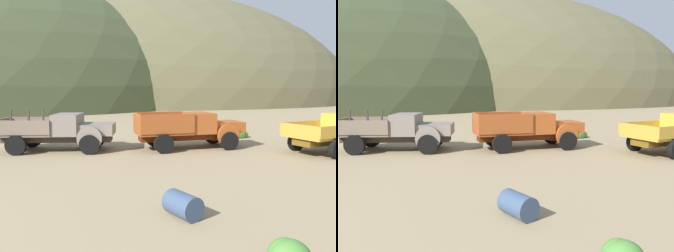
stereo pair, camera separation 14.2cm
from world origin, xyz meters
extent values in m
ellipsoid|color=brown|center=(14.22, 72.89, 0.00)|extent=(104.20, 66.79, 50.97)
cube|color=#3D322D|center=(3.31, 10.17, 0.66)|extent=(5.45, 1.63, 0.36)
cube|color=slate|center=(5.27, 9.93, 1.11)|extent=(1.90, 1.93, 0.55)
cube|color=#B7B2A8|center=(6.06, 9.83, 1.09)|extent=(0.23, 1.19, 0.44)
cylinder|color=slate|center=(4.92, 8.93, 0.76)|extent=(1.21, 0.33, 1.20)
cylinder|color=slate|center=(5.17, 10.98, 0.76)|extent=(1.21, 0.33, 1.20)
cube|color=slate|center=(3.81, 10.11, 1.36)|extent=(1.48, 2.13, 1.05)
cube|color=black|center=(4.37, 10.04, 1.57)|extent=(0.26, 1.69, 0.59)
cube|color=#746354|center=(1.85, 10.35, 0.90)|extent=(2.95, 2.40, 0.12)
cube|color=#746354|center=(1.72, 9.32, 1.31)|extent=(2.71, 0.43, 0.70)
cube|color=#746354|center=(1.97, 11.39, 1.31)|extent=(2.71, 0.43, 0.70)
cube|color=#746354|center=(0.55, 10.51, 1.31)|extent=(0.36, 2.08, 0.70)
cube|color=#3D322D|center=(1.31, 9.37, 1.91)|extent=(0.09, 0.09, 0.50)
cube|color=#3D322D|center=(2.12, 9.27, 1.91)|extent=(0.09, 0.09, 0.50)
cube|color=#3D322D|center=(2.80, 9.19, 1.91)|extent=(0.09, 0.09, 0.50)
cylinder|color=black|center=(4.91, 8.88, 0.48)|extent=(0.99, 0.40, 0.96)
cylinder|color=black|center=(5.18, 11.03, 0.48)|extent=(0.99, 0.40, 0.96)
cylinder|color=black|center=(1.49, 9.31, 0.48)|extent=(0.99, 0.40, 0.96)
cylinder|color=black|center=(1.75, 11.46, 0.48)|extent=(0.99, 0.40, 0.96)
cube|color=#51220D|center=(10.08, 9.64, 0.66)|extent=(5.48, 1.41, 0.36)
cube|color=#A34C1E|center=(12.07, 9.82, 1.11)|extent=(1.85, 1.82, 0.55)
cube|color=#B7B2A8|center=(12.87, 9.88, 1.09)|extent=(0.18, 1.16, 0.44)
cylinder|color=#A34C1E|center=(11.93, 8.80, 0.76)|extent=(1.21, 0.28, 1.20)
cylinder|color=#A34C1E|center=(11.76, 10.79, 0.76)|extent=(1.21, 0.28, 1.20)
cube|color=#A34C1E|center=(10.59, 9.69, 1.36)|extent=(1.42, 2.03, 1.05)
cube|color=black|center=(11.16, 9.74, 1.57)|extent=(0.19, 1.63, 0.59)
cube|color=#97471E|center=(8.61, 9.51, 0.90)|extent=(2.90, 2.24, 0.12)
cube|color=#97471E|center=(8.69, 8.51, 1.43)|extent=(2.74, 0.34, 0.95)
cube|color=#97471E|center=(8.52, 10.52, 1.43)|extent=(2.74, 0.34, 0.95)
cube|color=#97471E|center=(7.30, 9.40, 1.43)|extent=(0.27, 2.01, 0.95)
cylinder|color=black|center=(11.94, 8.75, 0.48)|extent=(0.98, 0.36, 0.96)
cylinder|color=black|center=(11.75, 10.84, 0.48)|extent=(0.98, 0.36, 0.96)
cylinder|color=black|center=(8.47, 8.45, 0.48)|extent=(0.98, 0.36, 0.96)
cylinder|color=black|center=(8.29, 10.54, 0.48)|extent=(0.98, 0.36, 0.96)
cube|color=#B5882D|center=(15.83, 6.97, 0.90)|extent=(3.33, 2.92, 0.12)
cube|color=#B5882D|center=(15.51, 8.03, 1.23)|extent=(2.73, 0.90, 0.55)
cube|color=#B5882D|center=(14.54, 6.58, 1.23)|extent=(0.72, 2.14, 0.55)
cylinder|color=black|center=(15.28, 8.00, 0.48)|extent=(1.00, 0.54, 0.96)
cylinder|color=#384C6B|center=(7.60, 0.56, 0.30)|extent=(0.95, 1.09, 0.61)
ellipsoid|color=#4C8438|center=(14.16, 12.69, 0.22)|extent=(0.91, 0.82, 0.82)
ellipsoid|color=#4C8438|center=(14.42, 12.81, 0.16)|extent=(0.80, 0.72, 0.60)
ellipsoid|color=#4C8438|center=(14.05, 12.59, 0.22)|extent=(0.79, 0.71, 0.80)
camera|label=1|loc=(5.88, -6.83, 3.10)|focal=34.45mm
camera|label=2|loc=(6.02, -6.86, 3.10)|focal=34.45mm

